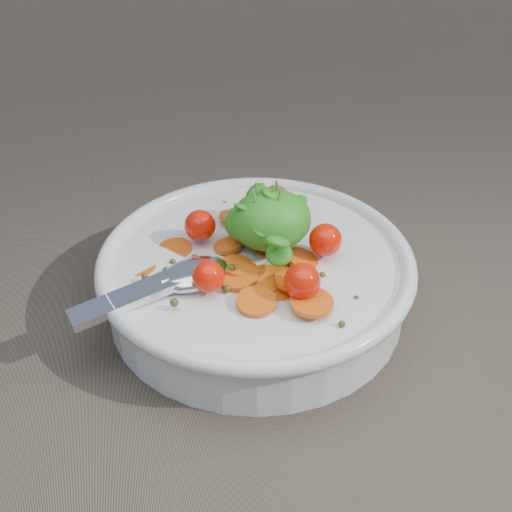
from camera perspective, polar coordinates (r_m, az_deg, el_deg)
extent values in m
plane|color=#706050|center=(0.65, -1.14, -5.92)|extent=(6.00, 6.00, 0.00)
cylinder|color=white|center=(0.65, 0.00, -2.34)|extent=(0.30, 0.30, 0.06)
torus|color=white|center=(0.63, 0.00, -0.30)|extent=(0.31, 0.31, 0.02)
cylinder|color=white|center=(0.67, 0.00, -4.04)|extent=(0.15, 0.15, 0.01)
cylinder|color=brown|center=(0.65, 0.00, -2.34)|extent=(0.27, 0.27, 0.04)
cylinder|color=orange|center=(0.60, -1.57, -1.86)|extent=(0.04, 0.04, 0.01)
cylinder|color=orange|center=(0.57, 4.98, -4.14)|extent=(0.04, 0.04, 0.00)
cylinder|color=orange|center=(0.70, -0.24, 3.96)|extent=(0.05, 0.05, 0.01)
cylinder|color=orange|center=(0.59, 3.03, -2.25)|extent=(0.03, 0.03, 0.01)
cylinder|color=orange|center=(0.68, -1.87, 3.42)|extent=(0.04, 0.04, 0.02)
cylinder|color=orange|center=(0.72, 3.06, 4.17)|extent=(0.05, 0.05, 0.01)
cylinder|color=orange|center=(0.61, -3.48, -2.01)|extent=(0.04, 0.04, 0.01)
cylinder|color=orange|center=(0.60, 0.97, -2.08)|extent=(0.05, 0.05, 0.01)
cylinder|color=orange|center=(0.65, -7.29, 0.46)|extent=(0.05, 0.05, 0.01)
cylinder|color=orange|center=(0.72, 1.97, 4.88)|extent=(0.03, 0.03, 0.01)
cylinder|color=orange|center=(0.66, -1.15, 1.61)|extent=(0.04, 0.04, 0.02)
cylinder|color=orange|center=(0.62, -1.56, -0.95)|extent=(0.04, 0.04, 0.01)
cylinder|color=orange|center=(0.65, 1.35, 0.41)|extent=(0.05, 0.05, 0.01)
cylinder|color=orange|center=(0.57, 0.00, -4.06)|extent=(0.05, 0.05, 0.01)
cylinder|color=orange|center=(0.65, -2.50, 0.93)|extent=(0.04, 0.04, 0.01)
cylinder|color=orange|center=(0.60, 1.99, -3.24)|extent=(0.03, 0.03, 0.01)
cylinder|color=orange|center=(0.63, -10.13, -1.28)|extent=(0.04, 0.04, 0.01)
cylinder|color=orange|center=(0.62, 2.97, -1.07)|extent=(0.03, 0.03, 0.01)
cylinder|color=orange|center=(0.63, 4.09, -0.28)|extent=(0.04, 0.04, 0.02)
sphere|color=#424617|center=(0.66, -1.87, 1.18)|extent=(0.01, 0.01, 0.01)
sphere|color=#424617|center=(0.61, -4.30, -1.78)|extent=(0.01, 0.01, 0.01)
sphere|color=#424617|center=(0.59, 4.20, -3.30)|extent=(0.01, 0.01, 0.01)
sphere|color=#424617|center=(0.67, 5.48, 1.95)|extent=(0.01, 0.01, 0.01)
sphere|color=#424617|center=(0.70, -4.59, 3.62)|extent=(0.01, 0.01, 0.01)
sphere|color=#424617|center=(0.73, -2.82, 4.67)|extent=(0.01, 0.01, 0.01)
sphere|color=#424617|center=(0.68, 3.67, 2.89)|extent=(0.01, 0.01, 0.01)
sphere|color=#424617|center=(0.68, 0.45, 2.35)|extent=(0.01, 0.01, 0.01)
sphere|color=#424617|center=(0.62, 5.91, -1.72)|extent=(0.01, 0.01, 0.01)
sphere|color=#424617|center=(0.63, -7.41, -0.52)|extent=(0.01, 0.01, 0.01)
sphere|color=#424617|center=(0.57, -7.29, -4.14)|extent=(0.01, 0.01, 0.01)
sphere|color=#424617|center=(0.63, -5.46, -0.11)|extent=(0.01, 0.01, 0.01)
sphere|color=#424617|center=(0.59, 8.89, -3.81)|extent=(0.01, 0.01, 0.01)
sphere|color=#424617|center=(0.61, -2.22, -1.10)|extent=(0.01, 0.01, 0.01)
sphere|color=#424617|center=(0.63, -7.94, -1.29)|extent=(0.01, 0.01, 0.01)
sphere|color=#424617|center=(0.59, -2.65, -2.93)|extent=(0.01, 0.01, 0.01)
sphere|color=#424617|center=(0.56, 7.64, -6.00)|extent=(0.01, 0.01, 0.01)
sphere|color=#424617|center=(0.61, -9.85, -1.81)|extent=(0.01, 0.01, 0.01)
sphere|color=red|center=(0.63, 6.18, 1.44)|extent=(0.03, 0.03, 0.03)
sphere|color=red|center=(0.68, 1.70, 4.85)|extent=(0.03, 0.03, 0.03)
sphere|color=red|center=(0.65, -5.00, 2.73)|extent=(0.03, 0.03, 0.03)
sphere|color=red|center=(0.58, -4.25, -1.83)|extent=(0.03, 0.03, 0.03)
sphere|color=red|center=(0.57, 4.13, -2.26)|extent=(0.03, 0.03, 0.03)
ellipsoid|color=green|center=(0.62, 1.34, 3.22)|extent=(0.08, 0.07, 0.06)
ellipsoid|color=green|center=(0.64, -0.76, 2.98)|extent=(0.05, 0.05, 0.04)
ellipsoid|color=green|center=(0.65, 1.16, 5.62)|extent=(0.03, 0.03, 0.02)
ellipsoid|color=green|center=(0.67, -0.04, 5.76)|extent=(0.03, 0.04, 0.03)
ellipsoid|color=green|center=(0.62, 0.14, 3.69)|extent=(0.04, 0.03, 0.02)
ellipsoid|color=green|center=(0.60, 2.07, 0.18)|extent=(0.04, 0.04, 0.02)
ellipsoid|color=green|center=(0.62, 2.49, 5.16)|extent=(0.03, 0.03, 0.02)
ellipsoid|color=green|center=(0.64, 2.01, 5.01)|extent=(0.04, 0.04, 0.02)
ellipsoid|color=green|center=(0.65, 3.72, 4.78)|extent=(0.02, 0.02, 0.02)
ellipsoid|color=green|center=(0.58, 1.95, 1.25)|extent=(0.04, 0.04, 0.02)
ellipsoid|color=green|center=(0.63, 1.52, 3.95)|extent=(0.02, 0.03, 0.02)
ellipsoid|color=green|center=(0.65, 1.86, 5.23)|extent=(0.03, 0.03, 0.03)
ellipsoid|color=green|center=(0.67, 0.80, 4.59)|extent=(0.03, 0.02, 0.03)
ellipsoid|color=green|center=(0.62, 1.54, 4.87)|extent=(0.02, 0.03, 0.02)
ellipsoid|color=green|center=(0.62, 0.21, 5.21)|extent=(0.03, 0.03, 0.02)
ellipsoid|color=green|center=(0.64, 1.73, 4.96)|extent=(0.04, 0.04, 0.03)
ellipsoid|color=green|center=(0.62, 1.26, 4.15)|extent=(0.03, 0.03, 0.03)
ellipsoid|color=green|center=(0.60, 0.57, 2.43)|extent=(0.02, 0.02, 0.02)
ellipsoid|color=green|center=(0.62, 1.37, 3.89)|extent=(0.03, 0.03, 0.02)
ellipsoid|color=green|center=(0.62, 2.39, 3.49)|extent=(0.03, 0.02, 0.02)
ellipsoid|color=green|center=(0.61, 2.20, 4.71)|extent=(0.03, 0.03, 0.02)
ellipsoid|color=green|center=(0.61, 1.50, 5.35)|extent=(0.03, 0.03, 0.02)
ellipsoid|color=green|center=(0.61, -1.00, 4.28)|extent=(0.03, 0.02, 0.02)
ellipsoid|color=green|center=(0.61, 1.36, 3.96)|extent=(0.03, 0.03, 0.03)
ellipsoid|color=green|center=(0.60, 2.67, 3.26)|extent=(0.03, 0.03, 0.03)
cylinder|color=#4C8C33|center=(0.63, 2.36, 5.03)|extent=(0.02, 0.01, 0.05)
cylinder|color=#4C8C33|center=(0.63, 2.24, 4.80)|extent=(0.01, 0.00, 0.05)
cylinder|color=#4C8C33|center=(0.61, 0.21, 3.69)|extent=(0.01, 0.02, 0.05)
cylinder|color=#4C8C33|center=(0.62, 0.19, 4.39)|extent=(0.01, 0.01, 0.05)
cylinder|color=#4C8C33|center=(0.61, 1.09, 4.17)|extent=(0.01, 0.01, 0.05)
cylinder|color=#4C8C33|center=(0.61, 1.71, 3.85)|extent=(0.01, 0.00, 0.05)
ellipsoid|color=silver|center=(0.60, -5.47, -1.62)|extent=(0.08, 0.07, 0.02)
cube|color=silver|center=(0.59, -10.24, -3.26)|extent=(0.13, 0.06, 0.02)
cylinder|color=silver|center=(0.60, -7.36, -2.16)|extent=(0.03, 0.02, 0.01)
cube|color=white|center=(0.77, -2.77, 2.03)|extent=(0.18, 0.16, 0.01)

